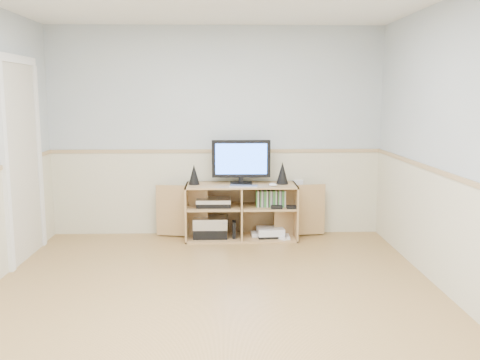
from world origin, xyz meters
name	(u,v)px	position (x,y,z in m)	size (l,w,h in m)	color
room	(206,154)	(-0.06, 0.12, 1.22)	(4.04, 4.54, 2.54)	tan
media_cabinet	(241,210)	(0.29, 2.03, 0.33)	(2.03, 0.49, 0.65)	tan
monitor	(241,160)	(0.29, 2.02, 0.93)	(0.69, 0.18, 0.52)	black
speaker_left	(194,174)	(-0.26, 2.00, 0.77)	(0.13, 0.13, 0.24)	black
speaker_right	(282,173)	(0.78, 2.00, 0.78)	(0.14, 0.14, 0.26)	black
keyboard	(244,186)	(0.32, 1.84, 0.66)	(0.32, 0.13, 0.01)	silver
mouse	(273,185)	(0.65, 1.84, 0.67)	(0.10, 0.06, 0.04)	white
av_components	(212,221)	(-0.05, 1.97, 0.22)	(0.50, 0.30, 0.47)	black
game_consoles	(269,233)	(0.63, 1.96, 0.07)	(0.45, 0.30, 0.11)	white
game_cases	(271,198)	(0.64, 1.96, 0.48)	(0.34, 0.14, 0.19)	#3F8C3F
wall_outlet	(298,185)	(1.00, 2.23, 0.60)	(0.12, 0.03, 0.12)	white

